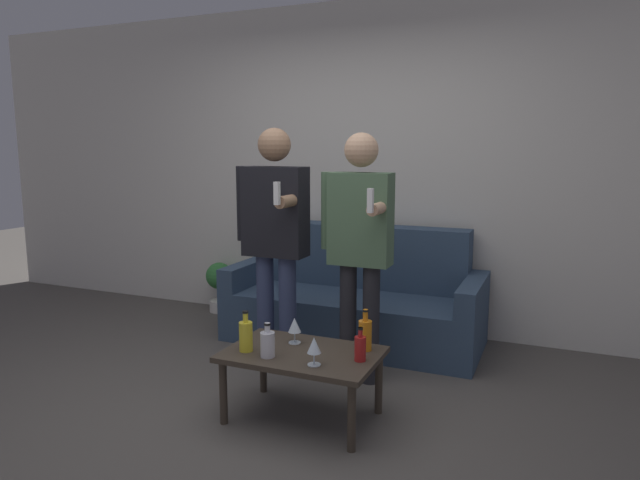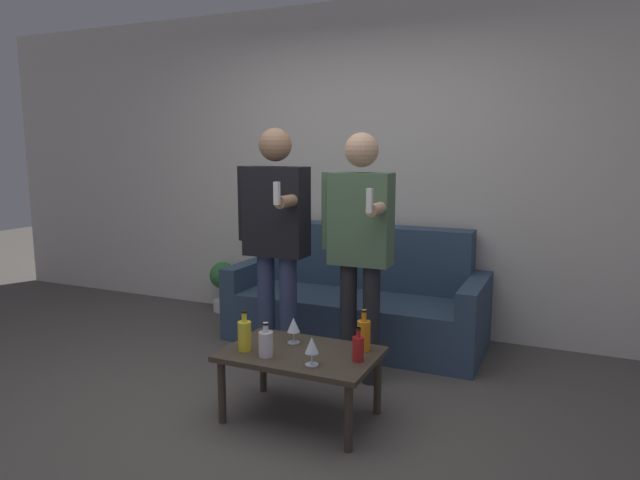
% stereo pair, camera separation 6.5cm
% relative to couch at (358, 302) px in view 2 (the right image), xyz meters
% --- Properties ---
extents(ground_plane, '(16.00, 16.00, 0.00)m').
position_rel_couch_xyz_m(ground_plane, '(-0.10, -1.63, -0.31)').
color(ground_plane, '#514C47').
extents(wall_back, '(8.00, 0.06, 2.70)m').
position_rel_couch_xyz_m(wall_back, '(-0.10, 0.42, 1.04)').
color(wall_back, silver).
rests_on(wall_back, ground_plane).
extents(couch, '(1.97, 0.81, 0.89)m').
position_rel_couch_xyz_m(couch, '(0.00, 0.00, 0.00)').
color(couch, '#334760').
rests_on(couch, ground_plane).
extents(coffee_table, '(0.85, 0.56, 0.39)m').
position_rel_couch_xyz_m(coffee_table, '(0.18, -1.40, 0.04)').
color(coffee_table, '#3D3328').
rests_on(coffee_table, ground_plane).
extents(bottle_orange, '(0.07, 0.07, 0.24)m').
position_rel_couch_xyz_m(bottle_orange, '(0.49, -1.24, 0.18)').
color(bottle_orange, orange).
rests_on(bottle_orange, coffee_table).
extents(bottle_green, '(0.06, 0.06, 0.18)m').
position_rel_couch_xyz_m(bottle_green, '(0.52, -1.40, 0.16)').
color(bottle_green, '#B21E1E').
rests_on(bottle_green, coffee_table).
extents(bottle_dark, '(0.08, 0.08, 0.23)m').
position_rel_couch_xyz_m(bottle_dark, '(-0.11, -1.51, 0.18)').
color(bottle_dark, yellow).
rests_on(bottle_dark, coffee_table).
extents(bottle_yellow, '(0.08, 0.08, 0.19)m').
position_rel_couch_xyz_m(bottle_yellow, '(0.04, -1.54, 0.16)').
color(bottle_yellow, silver).
rests_on(bottle_yellow, coffee_table).
extents(wine_glass_near, '(0.08, 0.08, 0.15)m').
position_rel_couch_xyz_m(wine_glass_near, '(0.08, -1.29, 0.19)').
color(wine_glass_near, silver).
rests_on(wine_glass_near, coffee_table).
extents(wine_glass_far, '(0.07, 0.07, 0.15)m').
position_rel_couch_xyz_m(wine_glass_far, '(0.32, -1.55, 0.19)').
color(wine_glass_far, silver).
rests_on(wine_glass_far, coffee_table).
extents(person_standing_left, '(0.51, 0.43, 1.65)m').
position_rel_couch_xyz_m(person_standing_left, '(-0.30, -0.79, 0.66)').
color(person_standing_left, navy).
rests_on(person_standing_left, ground_plane).
extents(person_standing_right, '(0.46, 0.41, 1.61)m').
position_rel_couch_xyz_m(person_standing_right, '(0.29, -0.77, 0.65)').
color(person_standing_right, '#232328').
rests_on(person_standing_right, ground_plane).
extents(potted_plant, '(0.25, 0.25, 0.46)m').
position_rel_couch_xyz_m(potted_plant, '(-1.43, 0.24, -0.03)').
color(potted_plant, silver).
rests_on(potted_plant, ground_plane).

